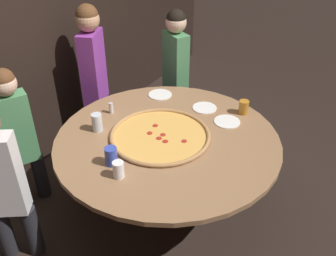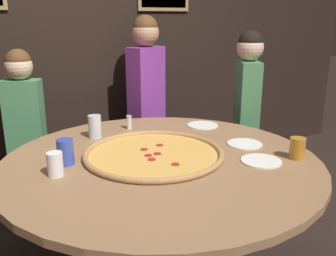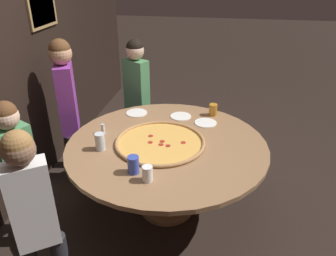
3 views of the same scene
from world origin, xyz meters
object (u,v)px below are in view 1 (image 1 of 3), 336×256
object	(u,v)px
drink_cup_by_shaker	(244,107)
diner_side_left	(1,179)
diner_centre_back	(175,67)
white_plate_far_back	(227,122)
diner_side_right	(93,71)
drink_cup_front_edge	(111,156)
white_plate_beside_cup	(160,95)
drink_cup_beside_pizza	(97,122)
dining_table	(167,149)
white_plate_left_side	(205,108)
condiment_shaker	(111,108)
giant_pizza	(160,135)
diner_far_left	(17,132)
drink_cup_centre_back	(118,170)

from	to	relation	value
drink_cup_by_shaker	diner_side_left	bearing A→B (deg)	147.32
diner_centre_back	white_plate_far_back	bearing A→B (deg)	-8.67
diner_side_left	diner_side_right	bearing A→B (deg)	-108.30
drink_cup_by_shaker	diner_side_right	world-z (taller)	diner_side_right
drink_cup_front_edge	white_plate_beside_cup	distance (m)	1.09
drink_cup_by_shaker	diner_centre_back	distance (m)	1.03
drink_cup_by_shaker	diner_centre_back	xyz separation A→B (m)	(0.43, 0.93, -0.00)
drink_cup_beside_pizza	drink_cup_by_shaker	size ratio (longest dim) A/B	1.24
dining_table	drink_cup_beside_pizza	xyz separation A→B (m)	(-0.20, 0.54, 0.19)
drink_cup_by_shaker	white_plate_left_side	xyz separation A→B (m)	(-0.10, 0.33, -0.06)
condiment_shaker	diner_side_right	distance (m)	0.66
white_plate_far_back	diner_side_left	size ratio (longest dim) A/B	0.17
white_plate_beside_cup	diner_side_right	distance (m)	0.73
drink_cup_beside_pizza	white_plate_far_back	distance (m)	1.08
diner_side_right	diner_side_left	xyz separation A→B (m)	(-1.47, -0.44, -0.11)
diner_side_right	dining_table	bearing A→B (deg)	45.89
drink_cup_front_edge	drink_cup_by_shaker	size ratio (longest dim) A/B	1.15
giant_pizza	drink_cup_front_edge	distance (m)	0.49
giant_pizza	drink_cup_beside_pizza	size ratio (longest dim) A/B	5.35
drink_cup_beside_pizza	condiment_shaker	world-z (taller)	drink_cup_beside_pizza
diner_far_left	drink_cup_front_edge	bearing A→B (deg)	120.91
diner_side_left	diner_centre_back	xyz separation A→B (m)	(2.10, -0.14, 0.05)
dining_table	drink_cup_centre_back	xyz separation A→B (m)	(-0.57, 0.04, 0.17)
diner_far_left	diner_side_right	bearing A→B (deg)	-150.91
diner_side_right	diner_side_left	world-z (taller)	diner_side_right
diner_far_left	drink_cup_by_shaker	bearing A→B (deg)	156.39
white_plate_left_side	condiment_shaker	size ratio (longest dim) A/B	2.22
white_plate_left_side	diner_side_right	world-z (taller)	diner_side_right
drink_cup_beside_pizza	white_plate_beside_cup	xyz separation A→B (m)	(0.77, -0.11, -0.07)
diner_side_right	giant_pizza	bearing A→B (deg)	44.12
condiment_shaker	giant_pizza	bearing A→B (deg)	-99.04
giant_pizza	condiment_shaker	distance (m)	0.57
dining_table	diner_side_left	world-z (taller)	diner_side_left
dining_table	white_plate_beside_cup	size ratio (longest dim) A/B	8.01
drink_cup_by_shaker	drink_cup_beside_pizza	bearing A→B (deg)	133.53
drink_cup_front_edge	dining_table	bearing A→B (deg)	-19.23
drink_cup_centre_back	diner_centre_back	size ratio (longest dim) A/B	0.09
white_plate_far_back	diner_centre_back	size ratio (longest dim) A/B	0.16
white_plate_left_side	diner_far_left	xyz separation A→B (m)	(-1.12, 1.14, -0.01)
drink_cup_centre_back	white_plate_far_back	distance (m)	1.09
drink_cup_beside_pizza	diner_side_right	xyz separation A→B (m)	(0.66, 0.60, 0.05)
dining_table	white_plate_beside_cup	distance (m)	0.72
diner_far_left	giant_pizza	bearing A→B (deg)	144.03
drink_cup_by_shaker	diner_side_right	distance (m)	1.53
diner_side_right	diner_centre_back	size ratio (longest dim) A/B	1.08
giant_pizza	diner_far_left	world-z (taller)	diner_far_left
diner_far_left	white_plate_beside_cup	bearing A→B (deg)	175.90
drink_cup_beside_pizza	diner_side_left	xyz separation A→B (m)	(-0.81, 0.16, -0.06)
white_plate_left_side	diner_far_left	distance (m)	1.60
dining_table	drink_cup_beside_pizza	size ratio (longest dim) A/B	11.87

